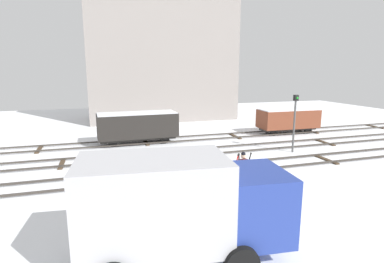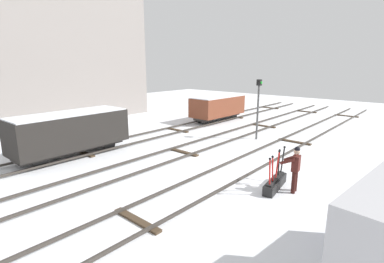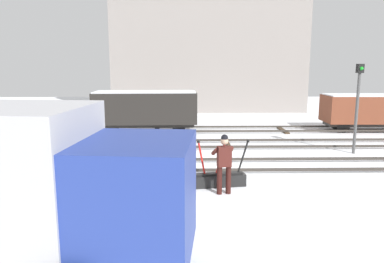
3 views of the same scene
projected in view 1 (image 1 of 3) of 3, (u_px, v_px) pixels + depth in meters
The scene contains 11 objects.
ground_plane at pixel (234, 169), 16.31m from camera, with size 60.00×60.00×0.00m, color white.
track_main_line at pixel (234, 167), 16.29m from camera, with size 44.00×1.94×0.18m.
track_siding_near at pixel (210, 151), 19.64m from camera, with size 44.00×1.94×0.18m.
track_siding_far at pixel (192, 138), 23.24m from camera, with size 44.00×1.94×0.18m.
switch_lever_frame at pixel (233, 179), 14.07m from camera, with size 1.93×0.62×1.45m.
rail_worker at pixel (243, 168), 13.40m from camera, with size 0.60×0.68×1.72m.
delivery_truck at pixel (181, 204), 8.23m from camera, with size 5.75×2.88×2.96m.
signal_post at pixel (295, 117), 19.28m from camera, with size 0.24×0.32×3.66m.
apartment_building at pixel (161, 56), 32.51m from camera, with size 15.24×6.99×13.24m.
freight_car_mid_siding at pixel (288, 119), 25.41m from camera, with size 4.93×2.10×2.02m.
freight_car_near_switch at pixel (138, 126), 21.83m from camera, with size 5.60×2.17×2.21m.
Camera 1 is at (-6.70, -14.26, 5.17)m, focal length 28.84 mm.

